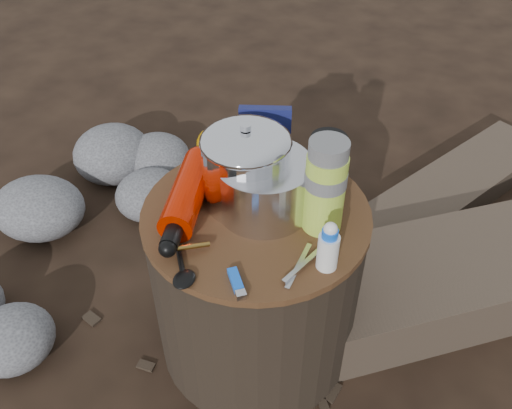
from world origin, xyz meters
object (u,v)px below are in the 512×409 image
at_px(thermos, 325,187).
at_px(fuel_bottle, 188,194).
at_px(camping_pot, 246,166).
at_px(travel_mug, 327,159).
at_px(stump, 256,282).

bearing_deg(thermos, fuel_bottle, -170.17).
distance_m(camping_pot, travel_mug, 0.20).
height_order(stump, fuel_bottle, fuel_bottle).
xyz_separation_m(fuel_bottle, travel_mug, (0.25, 0.20, 0.02)).
distance_m(thermos, travel_mug, 0.16).
bearing_deg(travel_mug, thermos, -77.01).
bearing_deg(camping_pot, stump, -41.02).
relative_size(camping_pot, travel_mug, 1.60).
bearing_deg(stump, travel_mug, 56.46).
distance_m(fuel_bottle, travel_mug, 0.32).
relative_size(stump, fuel_bottle, 1.64).
bearing_deg(fuel_bottle, travel_mug, 25.15).
bearing_deg(travel_mug, fuel_bottle, -141.39).
distance_m(camping_pot, thermos, 0.18).
height_order(stump, camping_pot, camping_pot).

